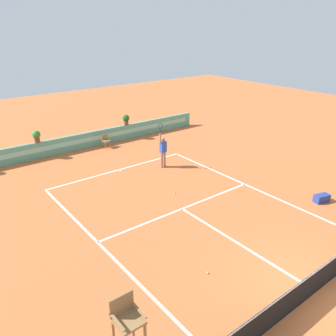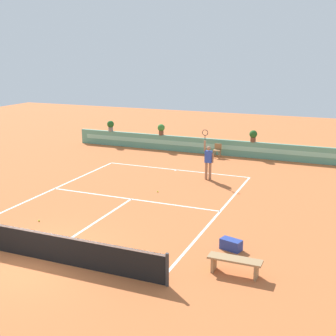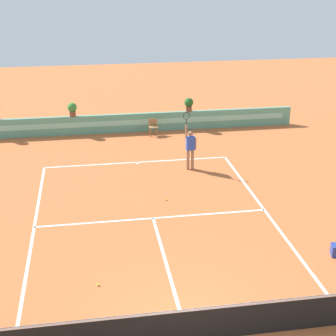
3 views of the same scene
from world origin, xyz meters
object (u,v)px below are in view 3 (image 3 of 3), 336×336
Objects in this scene: tennis_ball_near_baseline at (166,199)px; ball_kid_chair at (153,126)px; tennis_ball_mid_court at (98,285)px; potted_plant_right at (189,104)px; tennis_player at (190,146)px; potted_plant_left at (72,109)px.

ball_kid_chair is at bearing 85.92° from tennis_ball_near_baseline.
tennis_ball_mid_court is 0.09× the size of potted_plant_right.
tennis_ball_mid_court is 14.83m from potted_plant_right.
ball_kid_chair is 0.33× the size of tennis_player.
tennis_ball_near_baseline is at bearing -117.25° from tennis_player.
tennis_ball_near_baseline is at bearing -106.73° from potted_plant_right.
potted_plant_left reaches higher than ball_kid_chair.
ball_kid_chair is 1.17× the size of potted_plant_right.
ball_kid_chair is 7.92m from tennis_ball_near_baseline.
tennis_player is at bearing -79.05° from ball_kid_chair.
tennis_ball_near_baseline is 9.42m from potted_plant_left.
potted_plant_right is at bearing 73.27° from tennis_ball_near_baseline.
potted_plant_right is at bearing 0.00° from potted_plant_left.
potted_plant_left is 1.00× the size of potted_plant_right.
tennis_ball_mid_court is at bearing -104.27° from ball_kid_chair.
ball_kid_chair reaches higher than tennis_ball_mid_court.
tennis_ball_near_baseline is 0.09× the size of potted_plant_right.
potted_plant_left is 6.13m from potted_plant_right.
potted_plant_right is (2.03, 0.73, 0.93)m from ball_kid_chair.
ball_kid_chair is 4.27m from potted_plant_left.
tennis_ball_mid_court is (-4.27, -8.10, -1.02)m from tennis_player.
potted_plant_left is (-4.10, 0.73, 0.93)m from ball_kid_chair.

